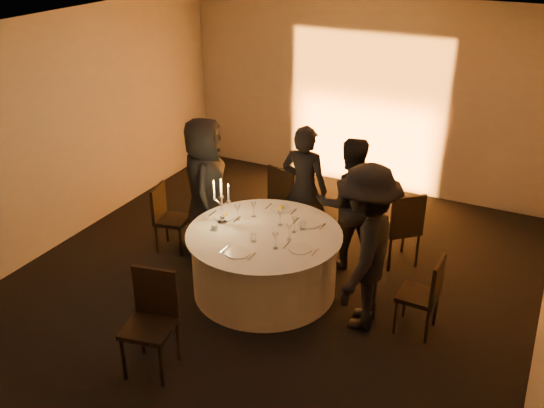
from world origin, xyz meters
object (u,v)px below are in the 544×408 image
at_px(guest_back_left, 304,189).
at_px(chair_back_right, 402,225).
at_px(guest_back_right, 349,203).
at_px(guest_right, 365,249).
at_px(coffee_cup, 214,227).
at_px(chair_back_left, 286,196).
at_px(chair_left, 167,214).
at_px(candelabra, 222,208).
at_px(banquet_table, 264,262).
at_px(chair_front, 152,315).
at_px(chair_right, 426,292).
at_px(guest_left, 205,185).

bearing_deg(guest_back_left, chair_back_right, -174.01).
height_order(guest_back_right, guest_right, guest_right).
xyz_separation_m(chair_back_right, coffee_cup, (-1.83, -1.45, 0.23)).
distance_m(chair_back_left, coffee_cup, 1.61).
bearing_deg(chair_left, candelabra, -118.93).
height_order(banquet_table, guest_back_right, guest_back_right).
bearing_deg(coffee_cup, chair_front, -82.62).
xyz_separation_m(banquet_table, candelabra, (-0.55, -0.01, 0.59)).
relative_size(chair_right, guest_right, 0.49).
xyz_separation_m(guest_back_left, coffee_cup, (-0.55, -1.32, -0.06)).
height_order(chair_back_right, guest_left, guest_left).
height_order(coffee_cup, candelabra, candelabra).
height_order(chair_left, chair_back_left, chair_back_left).
xyz_separation_m(guest_left, guest_back_right, (1.80, 0.45, -0.05)).
relative_size(chair_left, candelabra, 1.55).
distance_m(chair_back_right, guest_left, 2.55).
relative_size(chair_left, chair_right, 0.99).
xyz_separation_m(banquet_table, chair_back_right, (1.27, 1.27, 0.19)).
distance_m(chair_front, guest_back_left, 2.83).
xyz_separation_m(guest_left, guest_right, (2.38, -0.66, 0.02)).
bearing_deg(chair_back_left, guest_back_left, 159.30).
bearing_deg(chair_front, guest_back_right, 58.01).
xyz_separation_m(chair_right, candelabra, (-2.42, -0.05, 0.46)).
relative_size(chair_left, guest_back_right, 0.53).
bearing_deg(guest_left, guest_right, -131.86).
bearing_deg(candelabra, coffee_cup, -91.29).
distance_m(banquet_table, coffee_cup, 0.72).
xyz_separation_m(guest_back_right, guest_right, (0.58, -1.11, 0.08)).
distance_m(chair_right, candelabra, 2.47).
xyz_separation_m(guest_left, coffee_cup, (0.60, -0.75, -0.10)).
distance_m(coffee_cup, candelabra, 0.24).
height_order(chair_left, chair_front, chair_front).
bearing_deg(coffee_cup, guest_right, 2.97).
bearing_deg(chair_left, chair_right, -106.41).
bearing_deg(chair_back_right, guest_back_right, -20.76).
bearing_deg(candelabra, chair_back_left, 83.47).
xyz_separation_m(chair_left, chair_back_right, (2.87, 0.96, 0.07)).
xyz_separation_m(guest_left, candelabra, (0.60, -0.58, 0.07)).
bearing_deg(guest_left, banquet_table, -142.80).
xyz_separation_m(chair_left, guest_left, (0.45, 0.26, 0.40)).
distance_m(chair_back_right, guest_right, 1.40).
bearing_deg(chair_right, guest_left, -98.43).
distance_m(guest_left, guest_back_left, 1.28).
bearing_deg(chair_front, candelabra, 85.23).
height_order(guest_right, candelabra, guest_right).
bearing_deg(chair_left, guest_left, -71.68).
bearing_deg(chair_right, chair_back_right, -152.48).
relative_size(chair_back_right, chair_front, 0.97).
xyz_separation_m(guest_right, coffee_cup, (-1.78, -0.09, -0.13)).
xyz_separation_m(chair_right, guest_right, (-0.64, -0.13, 0.42)).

